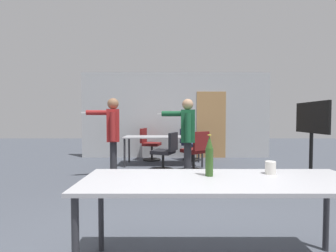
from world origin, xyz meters
TOP-DOWN VIEW (x-y plane):
  - back_wall at (0.03, 5.50)m, footprint 5.84×0.12m
  - conference_table_near at (0.19, 0.27)m, footprint 2.22×0.69m
  - conference_table_far at (-0.35, 4.40)m, footprint 2.06×0.77m
  - tv_screen at (2.37, 2.56)m, footprint 0.44×0.91m
  - person_near_casual at (0.13, 2.84)m, footprint 0.75×0.71m
  - person_center_tall at (-1.32, 2.87)m, footprint 0.83×0.60m
  - office_chair_near_pushed at (0.41, 5.03)m, footprint 0.68×0.66m
  - office_chair_mid_tucked at (-0.29, 3.71)m, footprint 0.66×0.62m
  - office_chair_far_left at (-0.79, 5.06)m, footprint 0.62×0.56m
  - office_chair_side_rolled at (0.40, 3.63)m, footprint 0.66×0.68m
  - beer_bottle at (0.11, 0.36)m, footprint 0.07×0.07m
  - drink_cup at (0.65, 0.42)m, footprint 0.09×0.09m

SIDE VIEW (x-z plane):
  - office_chair_mid_tucked at x=-0.29m, z-range -0.04..0.86m
  - office_chair_near_pushed at x=0.41m, z-range -0.03..0.88m
  - office_chair_far_left at x=-0.79m, z-range -0.03..0.90m
  - office_chair_side_rolled at x=0.40m, z-range -0.03..0.90m
  - conference_table_near at x=0.19m, z-range 0.31..1.06m
  - conference_table_far at x=-0.35m, z-range 0.31..1.06m
  - drink_cup at x=0.65m, z-range 0.75..0.86m
  - tv_screen at x=2.37m, z-range 0.14..1.67m
  - beer_bottle at x=0.11m, z-range 0.74..1.09m
  - person_near_casual at x=0.13m, z-range 0.15..1.76m
  - person_center_tall at x=-1.32m, z-range 0.17..1.79m
  - back_wall at x=0.03m, z-range -0.01..2.64m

